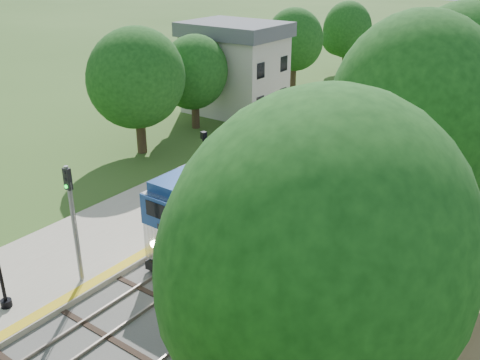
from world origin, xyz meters
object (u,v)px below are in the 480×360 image
Objects in this scene: lamppost_far at (205,173)px; signal_farside at (411,148)px; signal_platform at (72,213)px; station_building at (235,67)px.

lamppost_far is 0.65× the size of signal_farside.
lamppost_far is 9.27m from signal_platform.
station_building is at bearing 121.80° from lamppost_far.
station_building is 1.29× the size of signal_farside.
signal_platform is 0.81× the size of signal_farside.
lamppost_far is at bearing 92.84° from signal_platform.
station_building is at bearing 150.04° from signal_farside.
signal_farside is at bearing 58.20° from signal_platform.
signal_farside is (20.20, -11.64, 0.10)m from station_building.
signal_farside is (9.55, 5.53, 1.88)m from lamppost_far.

